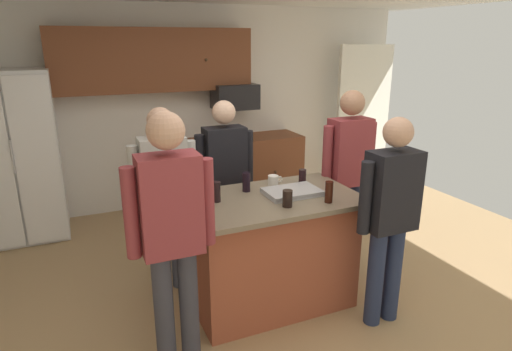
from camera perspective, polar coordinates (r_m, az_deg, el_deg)
The scene contains 20 objects.
floor at distance 3.86m, azimuth 2.65°, elevation -16.57°, with size 7.04×7.04×0.00m, color tan.
back_wall at distance 5.91m, azimuth -9.35°, elevation 8.80°, with size 6.40×0.10×2.60m, color white.
french_door_window_panel at distance 6.72m, azimuth 13.87°, elevation 7.81°, with size 0.90×0.06×2.00m, color white.
cabinet_run_upper at distance 5.57m, azimuth -13.25°, elevation 14.55°, with size 2.40×0.38×0.75m.
cabinet_run_lower at distance 5.97m, azimuth -2.59°, elevation 0.73°, with size 1.80×0.63×0.90m.
refrigerator at distance 5.42m, azimuth -28.89°, elevation 2.15°, with size 0.86×0.76×1.87m.
microwave_over_range at distance 5.78m, azimuth -2.80°, elevation 10.33°, with size 0.56×0.40×0.32m, color black.
kitchen_island at distance 3.66m, azimuth 1.91°, elevation -9.82°, with size 1.42×0.87×0.95m.
person_guest_left at distance 3.38m, azimuth 17.25°, elevation -4.38°, with size 0.57×0.22×1.64m.
person_guest_by_door at distance 2.80m, azimuth -11.02°, elevation -6.73°, with size 0.57×0.23×1.76m.
person_elder_center at distance 4.19m, azimuth 12.02°, elevation 1.02°, with size 0.57×0.23×1.73m.
person_host_foreground at distance 3.76m, azimuth -11.92°, elevation -1.77°, with size 0.57×0.22×1.64m.
person_guest_right at distance 4.11m, azimuth -4.08°, elevation 0.18°, with size 0.57×0.22×1.64m.
glass_pilsner at distance 3.82m, azimuth 6.12°, elevation -0.09°, with size 0.06×0.06×0.12m.
mug_blue_stoneware at distance 3.73m, azimuth 2.31°, elevation -0.67°, with size 0.13×0.09×0.09m.
glass_short_whisky at distance 3.36m, azimuth -5.25°, elevation -2.14°, with size 0.07×0.07×0.16m.
tumbler_amber at distance 3.58m, azimuth -1.29°, elevation -0.86°, with size 0.07×0.07×0.16m.
glass_stout_tall at distance 3.38m, azimuth 9.56°, elevation -2.15°, with size 0.06×0.06×0.17m.
glass_dark_ale at distance 3.26m, azimuth 4.14°, elevation -3.04°, with size 0.08×0.08×0.13m.
serving_tray at distance 3.54m, azimuth 4.77°, elevation -2.17°, with size 0.44×0.30×0.04m.
Camera 1 is at (-1.44, -2.87, 2.15)m, focal length 30.45 mm.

